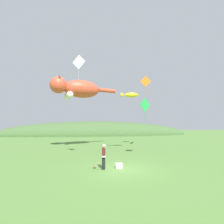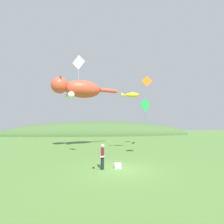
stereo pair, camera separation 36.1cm
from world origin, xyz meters
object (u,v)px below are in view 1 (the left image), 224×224
(picnic_cooler, at_px, (119,166))
(kite_tube_streamer, at_px, (146,104))
(kite_spool, at_px, (95,166))
(kite_giant_cat, at_px, (77,89))
(kite_fish_windsock, at_px, (130,95))
(kite_diamond_green, at_px, (145,105))
(kite_diamond_orange, at_px, (146,81))
(kite_diamond_white, at_px, (79,62))
(festival_attendant, at_px, (104,156))

(picnic_cooler, xyz_separation_m, kite_tube_streamer, (5.87, 10.66, 5.74))
(kite_spool, relative_size, kite_giant_cat, 0.03)
(kite_fish_windsock, bearing_deg, kite_giant_cat, 152.92)
(kite_tube_streamer, bearing_deg, kite_diamond_green, -109.96)
(kite_spool, height_order, picnic_cooler, picnic_cooler)
(kite_tube_streamer, xyz_separation_m, kite_diamond_green, (-2.51, -6.91, -0.85))
(kite_diamond_orange, height_order, kite_diamond_white, kite_diamond_orange)
(kite_spool, height_order, kite_giant_cat, kite_giant_cat)
(picnic_cooler, relative_size, kite_diamond_green, 0.22)
(kite_diamond_white, bearing_deg, kite_giant_cat, 93.97)
(festival_attendant, xyz_separation_m, kite_diamond_orange, (6.84, 10.21, 8.05))
(kite_spool, bearing_deg, kite_tube_streamer, 53.83)
(picnic_cooler, distance_m, kite_tube_streamer, 13.46)
(kite_giant_cat, distance_m, kite_diamond_orange, 9.43)
(festival_attendant, bearing_deg, kite_spool, 146.26)
(kite_tube_streamer, distance_m, kite_diamond_orange, 3.15)
(kite_diamond_green, bearing_deg, kite_giant_cat, 135.29)
(picnic_cooler, xyz_separation_m, kite_fish_windsock, (2.74, 7.41, 6.46))
(festival_attendant, relative_size, picnic_cooler, 3.49)
(kite_spool, relative_size, kite_fish_windsock, 0.12)
(kite_tube_streamer, height_order, kite_diamond_orange, kite_diamond_orange)
(kite_diamond_green, relative_size, kite_diamond_white, 1.05)
(kite_spool, height_order, kite_tube_streamer, kite_tube_streamer)
(kite_diamond_green, bearing_deg, festival_attendant, -138.94)
(kite_spool, xyz_separation_m, kite_diamond_orange, (7.45, 9.80, 8.87))
(kite_diamond_white, bearing_deg, kite_spool, -62.14)
(kite_fish_windsock, xyz_separation_m, kite_diamond_green, (0.62, -3.66, -1.57))
(kite_diamond_green, bearing_deg, kite_tube_streamer, 70.04)
(kite_diamond_white, bearing_deg, kite_fish_windsock, 38.67)
(kite_diamond_green, height_order, kite_diamond_orange, kite_diamond_orange)
(kite_giant_cat, bearing_deg, kite_diamond_green, -44.71)
(kite_diamond_green, bearing_deg, picnic_cooler, -131.85)
(kite_diamond_white, bearing_deg, kite_diamond_orange, 39.69)
(kite_giant_cat, relative_size, kite_diamond_white, 4.02)
(kite_diamond_orange, bearing_deg, kite_fish_windsock, -138.39)
(kite_giant_cat, height_order, kite_tube_streamer, kite_giant_cat)
(kite_tube_streamer, distance_m, kite_diamond_green, 7.40)
(kite_fish_windsock, bearing_deg, picnic_cooler, -110.32)
(kite_spool, bearing_deg, kite_diamond_white, 117.86)
(picnic_cooler, bearing_deg, festival_attendant, -171.41)
(kite_diamond_white, bearing_deg, picnic_cooler, -41.72)
(kite_diamond_green, bearing_deg, kite_spool, -145.48)
(kite_diamond_green, height_order, kite_diamond_white, kite_diamond_white)
(picnic_cooler, height_order, kite_tube_streamer, kite_tube_streamer)
(picnic_cooler, distance_m, kite_fish_windsock, 10.21)
(festival_attendant, distance_m, kite_diamond_green, 7.26)
(festival_attendant, relative_size, kite_diamond_green, 0.76)
(kite_tube_streamer, height_order, kite_diamond_white, kite_diamond_white)
(festival_attendant, xyz_separation_m, picnic_cooler, (1.14, 0.17, -0.77))
(kite_giant_cat, xyz_separation_m, kite_diamond_green, (6.99, -6.92, -2.78))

